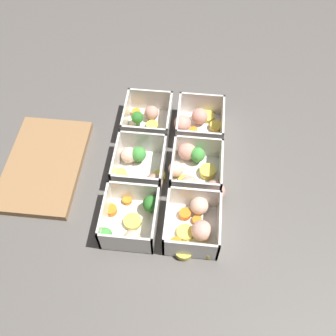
{
  "coord_description": "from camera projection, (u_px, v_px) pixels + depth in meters",
  "views": [
    {
      "loc": [
        -0.53,
        -0.05,
        0.8
      ],
      "look_at": [
        0.0,
        0.0,
        0.02
      ],
      "focal_mm": 42.0,
      "sensor_mm": 36.0,
      "label": 1
    }
  ],
  "objects": [
    {
      "name": "container_far_left",
      "position": [
        131.0,
        220.0,
        0.86
      ],
      "size": [
        0.14,
        0.13,
        0.07
      ],
      "color": "silver",
      "rests_on": "ground_plane"
    },
    {
      "name": "container_near_left",
      "position": [
        195.0,
        225.0,
        0.85
      ],
      "size": [
        0.16,
        0.12,
        0.07
      ],
      "color": "silver",
      "rests_on": "ground_plane"
    },
    {
      "name": "ground_plane",
      "position": [
        168.0,
        174.0,
        0.96
      ],
      "size": [
        4.0,
        4.0,
        0.0
      ],
      "primitive_type": "plane",
      "color": "#56514C"
    },
    {
      "name": "container_far_right",
      "position": [
        147.0,
        120.0,
        1.02
      ],
      "size": [
        0.15,
        0.12,
        0.07
      ],
      "color": "silver",
      "rests_on": "ground_plane"
    },
    {
      "name": "container_far_center",
      "position": [
        140.0,
        166.0,
        0.94
      ],
      "size": [
        0.14,
        0.13,
        0.07
      ],
      "color": "silver",
      "rests_on": "ground_plane"
    },
    {
      "name": "cutting_board",
      "position": [
        44.0,
        165.0,
        0.96
      ],
      "size": [
        0.28,
        0.18,
        0.02
      ],
      "color": "olive",
      "rests_on": "ground_plane"
    },
    {
      "name": "container_near_right",
      "position": [
        195.0,
        126.0,
        1.01
      ],
      "size": [
        0.15,
        0.14,
        0.07
      ],
      "color": "silver",
      "rests_on": "ground_plane"
    },
    {
      "name": "container_near_center",
      "position": [
        196.0,
        173.0,
        0.93
      ],
      "size": [
        0.17,
        0.14,
        0.07
      ],
      "color": "silver",
      "rests_on": "ground_plane"
    }
  ]
}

